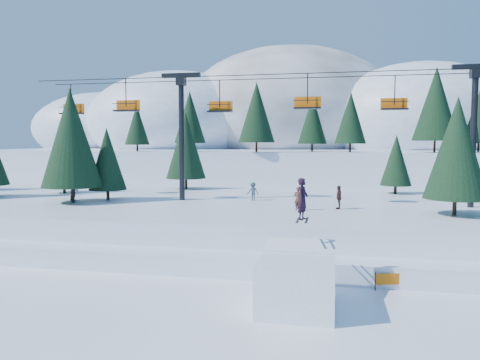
% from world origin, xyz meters
% --- Properties ---
extents(ground, '(160.00, 160.00, 0.00)m').
position_xyz_m(ground, '(0.00, 0.00, 0.00)').
color(ground, white).
rests_on(ground, ground).
extents(mid_shelf, '(70.00, 22.00, 2.50)m').
position_xyz_m(mid_shelf, '(0.00, 18.00, 1.25)').
color(mid_shelf, white).
rests_on(mid_shelf, ground).
extents(berm, '(70.00, 6.00, 1.10)m').
position_xyz_m(berm, '(0.00, 8.00, 0.55)').
color(berm, white).
rests_on(berm, ground).
extents(mountain_ridge, '(119.00, 61.19, 26.46)m').
position_xyz_m(mountain_ridge, '(-5.08, 73.38, 9.64)').
color(mountain_ridge, white).
rests_on(mountain_ridge, ground).
extents(jump_kicker, '(3.22, 4.42, 5.57)m').
position_xyz_m(jump_kicker, '(1.72, 1.64, 1.23)').
color(jump_kicker, white).
rests_on(jump_kicker, ground).
extents(chairlift, '(46.00, 3.21, 10.28)m').
position_xyz_m(chairlift, '(0.72, 18.05, 9.32)').
color(chairlift, black).
rests_on(chairlift, mid_shelf).
extents(conifer_stand, '(63.06, 17.21, 8.93)m').
position_xyz_m(conifer_stand, '(2.42, 18.56, 6.82)').
color(conifer_stand, black).
rests_on(conifer_stand, mid_shelf).
extents(distant_skiers, '(35.41, 6.46, 1.68)m').
position_xyz_m(distant_skiers, '(-0.60, 16.88, 3.28)').
color(distant_skiers, '#4F2A1D').
rests_on(distant_skiers, mid_shelf).
extents(banner_near, '(2.77, 0.77, 0.90)m').
position_xyz_m(banner_near, '(6.63, 5.07, 0.54)').
color(banner_near, black).
rests_on(banner_near, ground).
extents(banner_far, '(2.84, 0.40, 0.90)m').
position_xyz_m(banner_far, '(8.63, 5.43, 0.54)').
color(banner_far, black).
rests_on(banner_far, ground).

